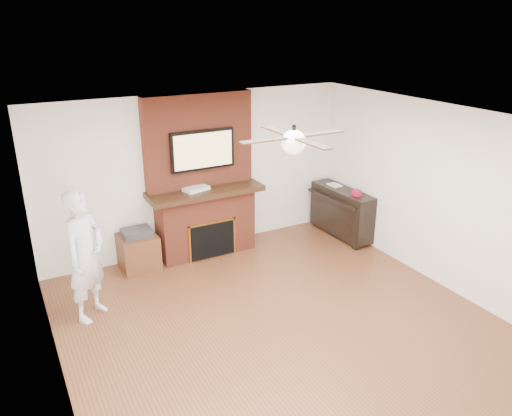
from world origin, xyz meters
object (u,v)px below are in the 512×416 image
person (86,256)px  piano (342,211)px  side_table (138,250)px  fireplace (203,192)px

person → piano: person is taller
person → side_table: size_ratio=2.68×
piano → side_table: bearing=169.4°
fireplace → piano: fireplace is taller
fireplace → person: (-1.99, -1.07, -0.16)m
fireplace → side_table: (-1.10, -0.07, -0.71)m
person → piano: bearing=-36.2°
fireplace → side_table: 1.31m
fireplace → piano: 2.42m
side_table → piano: (3.40, -0.48, 0.16)m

